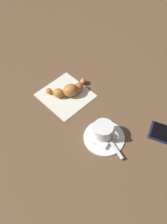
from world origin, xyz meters
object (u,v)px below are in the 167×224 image
object	(u,v)px
espresso_cup	(104,131)
teaspoon	(107,136)
croissant	(69,90)
napkin	(65,95)
saucer	(104,137)
sugar_packet	(98,142)

from	to	relation	value
espresso_cup	teaspoon	bearing A→B (deg)	23.92
espresso_cup	teaspoon	world-z (taller)	espresso_cup
espresso_cup	croissant	size ratio (longest dim) A/B	0.52
espresso_cup	napkin	xyz separation A→B (m)	(-0.20, 0.00, -0.03)
saucer	espresso_cup	world-z (taller)	espresso_cup
espresso_cup	sugar_packet	bearing A→B (deg)	-67.95
sugar_packet	croissant	distance (m)	0.21
saucer	teaspoon	xyz separation A→B (m)	(0.01, 0.01, 0.01)
espresso_cup	croissant	xyz separation A→B (m)	(-0.20, 0.01, -0.01)
espresso_cup	croissant	bearing A→B (deg)	175.84
napkin	croissant	bearing A→B (deg)	77.47
saucer	napkin	size ratio (longest dim) A/B	0.78
saucer	espresso_cup	distance (m)	0.03
espresso_cup	sugar_packet	world-z (taller)	espresso_cup
saucer	croissant	xyz separation A→B (m)	(-0.20, 0.01, 0.02)
saucer	sugar_packet	bearing A→B (deg)	-79.71
saucer	sugar_packet	xyz separation A→B (m)	(0.00, -0.03, 0.01)
saucer	sugar_packet	size ratio (longest dim) A/B	2.17
espresso_cup	napkin	world-z (taller)	espresso_cup
espresso_cup	napkin	bearing A→B (deg)	179.65
espresso_cup	teaspoon	size ratio (longest dim) A/B	0.62
saucer	napkin	bearing A→B (deg)	179.56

